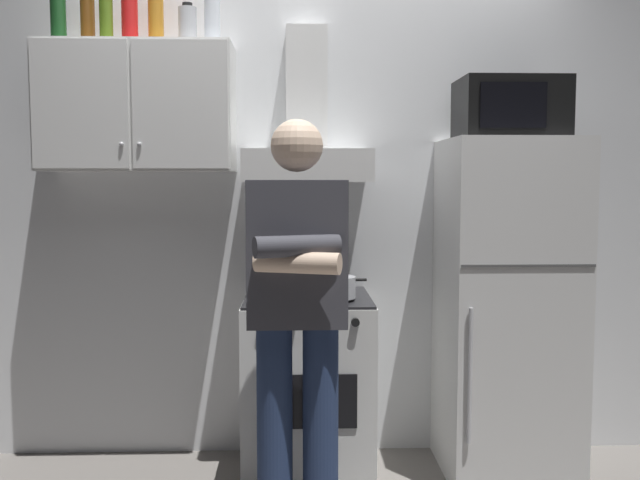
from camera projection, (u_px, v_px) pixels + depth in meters
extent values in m
cube|color=white|center=(316.00, 191.00, 3.66)|extent=(4.80, 0.10, 2.70)
cube|color=silver|center=(139.00, 108.00, 3.37)|extent=(0.90, 0.34, 0.60)
cube|color=silver|center=(79.00, 104.00, 3.19)|extent=(0.43, 0.01, 0.58)
cube|color=silver|center=(180.00, 104.00, 3.21)|extent=(0.43, 0.01, 0.58)
sphere|color=#B2B2B7|center=(121.00, 144.00, 3.20)|extent=(0.02, 0.02, 0.02)
sphere|color=#B2B2B7|center=(139.00, 144.00, 3.20)|extent=(0.02, 0.02, 0.02)
cube|color=white|center=(308.00, 387.00, 3.39)|extent=(0.60, 0.60, 0.85)
cube|color=black|center=(308.00, 298.00, 3.35)|extent=(0.59, 0.59, 0.01)
cube|color=black|center=(309.00, 402.00, 3.08)|extent=(0.42, 0.01, 0.24)
cylinder|color=black|center=(279.00, 300.00, 3.22)|extent=(0.16, 0.16, 0.01)
cylinder|color=black|center=(337.00, 299.00, 3.23)|extent=(0.16, 0.16, 0.01)
cylinder|color=black|center=(280.00, 291.00, 3.46)|extent=(0.16, 0.16, 0.01)
cylinder|color=black|center=(334.00, 291.00, 3.47)|extent=(0.16, 0.16, 0.01)
cylinder|color=black|center=(262.00, 323.00, 3.04)|extent=(0.04, 0.02, 0.04)
cylinder|color=black|center=(293.00, 323.00, 3.04)|extent=(0.04, 0.02, 0.04)
cylinder|color=black|center=(325.00, 322.00, 3.05)|extent=(0.04, 0.02, 0.04)
cylinder|color=black|center=(355.00, 322.00, 3.05)|extent=(0.04, 0.02, 0.04)
cube|color=white|center=(307.00, 166.00, 3.38)|extent=(0.60, 0.44, 0.15)
cube|color=white|center=(306.00, 90.00, 3.48)|extent=(0.20, 0.16, 0.60)
cube|color=silver|center=(507.00, 308.00, 3.39)|extent=(0.60, 0.60, 1.60)
cube|color=#4C4C4C|center=(529.00, 266.00, 3.06)|extent=(0.59, 0.01, 0.01)
cylinder|color=silver|center=(470.00, 376.00, 3.09)|extent=(0.02, 0.02, 0.60)
cube|color=black|center=(510.00, 109.00, 3.33)|extent=(0.48, 0.36, 0.28)
cube|color=black|center=(513.00, 105.00, 3.14)|extent=(0.30, 0.01, 0.20)
cylinder|color=navy|center=(275.00, 432.00, 2.78)|extent=(0.14, 0.14, 0.85)
cylinder|color=navy|center=(321.00, 431.00, 2.79)|extent=(0.14, 0.14, 0.85)
cube|color=#3F3F47|center=(297.00, 253.00, 2.73)|extent=(0.38, 0.20, 0.56)
cylinder|color=#3F3F47|center=(297.00, 246.00, 2.58)|extent=(0.33, 0.17, 0.08)
cylinder|color=beige|center=(297.00, 263.00, 2.59)|extent=(0.33, 0.17, 0.08)
sphere|color=beige|center=(297.00, 146.00, 2.69)|extent=(0.20, 0.20, 0.20)
cylinder|color=#B7BABF|center=(337.00, 287.00, 3.23)|extent=(0.17, 0.17, 0.10)
cylinder|color=black|center=(312.00, 280.00, 3.22)|extent=(0.05, 0.01, 0.01)
cylinder|color=black|center=(361.00, 280.00, 3.23)|extent=(0.05, 0.01, 0.01)
cylinder|color=#4C6B19|center=(106.00, 14.00, 3.31)|extent=(0.06, 0.06, 0.26)
cylinder|color=red|center=(130.00, 13.00, 3.34)|extent=(0.08, 0.08, 0.28)
cylinder|color=#B2B5BA|center=(188.00, 26.00, 3.35)|extent=(0.09, 0.09, 0.17)
cylinder|color=black|center=(187.00, 5.00, 3.35)|extent=(0.05, 0.05, 0.02)
cylinder|color=#B7721E|center=(156.00, 13.00, 3.36)|extent=(0.07, 0.07, 0.29)
cylinder|color=brown|center=(87.00, 16.00, 3.34)|extent=(0.07, 0.07, 0.26)
cylinder|color=silver|center=(212.00, 12.00, 3.36)|extent=(0.08, 0.08, 0.30)
cylinder|color=#19471E|center=(58.00, 8.00, 3.30)|extent=(0.07, 0.07, 0.31)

